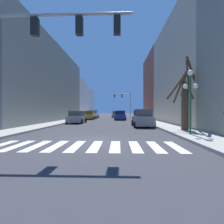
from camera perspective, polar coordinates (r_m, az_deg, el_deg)
The scene contains 16 objects.
ground_plane at distance 9.49m, azimuth -7.09°, elevation -9.38°, with size 240.00×240.00×0.00m, color #38383D.
sidewalk_right at distance 10.52m, azimuth 29.54°, elevation -8.05°, with size 2.37×90.00×0.15m.
building_row_left at distance 35.31m, azimuth -17.88°, elevation 6.11°, with size 6.00×60.92×11.62m.
building_row_right at distance 25.44m, azimuth 23.13°, elevation 10.63°, with size 6.00×38.79×12.92m.
crosswalk_stripes at distance 8.18m, azimuth -8.61°, elevation -10.93°, with size 8.55×2.60×0.01m.
traffic_signal_near at distance 9.46m, azimuth -23.07°, elevation 20.28°, with size 7.09×0.28×6.49m.
traffic_signal_far at distance 48.44m, azimuth 3.79°, elevation 4.19°, with size 6.84×0.28×6.71m.
street_lamp_right_corner at distance 12.05m, azimuth 24.23°, elevation 7.01°, with size 0.95×0.36×4.02m.
car_driving_away_lane at distance 23.44m, azimuth -11.40°, elevation -1.73°, with size 2.06×4.31×1.62m.
car_parked_left_far at distance 18.06m, azimuth 9.96°, elevation -2.14°, with size 2.04×4.10×1.78m.
car_parked_left_near at distance 42.79m, azimuth 1.31°, elevation -0.82°, with size 1.99×4.37×1.58m.
car_parked_right_far at distance 33.10m, azimuth -7.45°, elevation -1.12°, with size 2.04×4.16×1.63m.
car_driving_toward_lane at distance 31.38m, azimuth 2.68°, elevation -1.16°, with size 2.07×4.83×1.67m.
car_parked_left_mid at distance 38.16m, azimuth -6.12°, elevation -0.81°, with size 2.12×4.28×1.82m.
street_tree_right_near at distance 14.38m, azimuth 21.95°, elevation 3.33°, with size 1.93×2.18×4.30m.
street_tree_left_mid at distance 14.54m, azimuth 23.26°, elevation 4.03°, with size 1.63×1.44×5.65m.
Camera 1 is at (1.49, -9.24, 1.60)m, focal length 28.00 mm.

